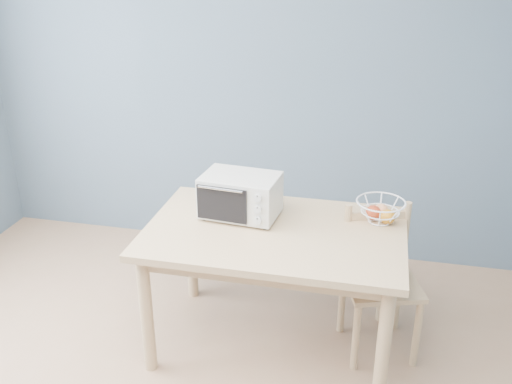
% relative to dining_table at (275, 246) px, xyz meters
% --- Properties ---
extents(room, '(4.01, 4.51, 2.61)m').
position_rel_dining_table_xyz_m(room, '(-0.43, -1.08, 0.65)').
color(room, '#A77E5C').
rests_on(room, ground).
extents(dining_table, '(1.40, 0.90, 0.75)m').
position_rel_dining_table_xyz_m(dining_table, '(0.00, 0.00, 0.00)').
color(dining_table, tan).
rests_on(dining_table, ground).
extents(toaster_oven, '(0.45, 0.34, 0.25)m').
position_rel_dining_table_xyz_m(toaster_oven, '(-0.24, 0.12, 0.23)').
color(toaster_oven, beige).
rests_on(toaster_oven, dining_table).
extents(fruit_basket, '(0.27, 0.27, 0.12)m').
position_rel_dining_table_xyz_m(fruit_basket, '(0.55, 0.23, 0.17)').
color(fruit_basket, white).
rests_on(fruit_basket, dining_table).
extents(dining_chair, '(0.50, 0.50, 0.85)m').
position_rel_dining_table_xyz_m(dining_chair, '(0.58, 0.12, -0.23)').
color(dining_chair, tan).
rests_on(dining_chair, ground).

